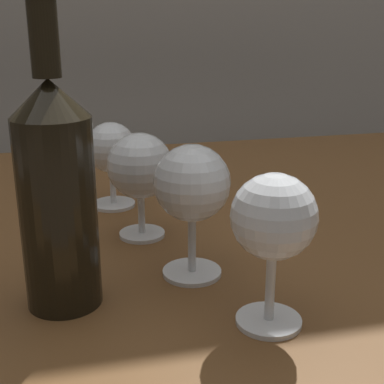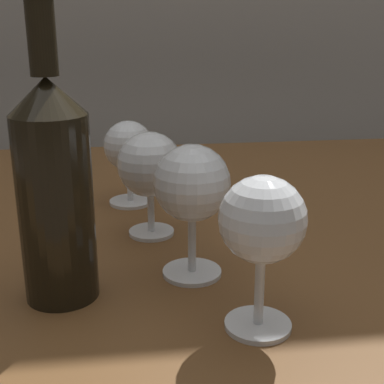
{
  "view_description": "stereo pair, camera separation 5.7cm",
  "coord_description": "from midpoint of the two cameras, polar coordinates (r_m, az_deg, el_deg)",
  "views": [
    {
      "loc": [
        -0.14,
        -0.72,
        1.03
      ],
      "look_at": [
        -0.01,
        -0.2,
        0.85
      ],
      "focal_mm": 50.17,
      "sensor_mm": 36.0,
      "label": 1
    },
    {
      "loc": [
        -0.08,
        -0.73,
        1.03
      ],
      "look_at": [
        -0.01,
        -0.2,
        0.85
      ],
      "focal_mm": 50.17,
      "sensor_mm": 36.0,
      "label": 2
    }
  ],
  "objects": [
    {
      "name": "wine_bottle",
      "position": [
        0.53,
        -11.48,
        0.59
      ],
      "size": [
        0.07,
        0.07,
        0.3
      ],
      "color": "black",
      "rests_on": "dining_table"
    },
    {
      "name": "dining_table",
      "position": [
        0.82,
        1.17,
        -8.47
      ],
      "size": [
        1.3,
        0.87,
        0.76
      ],
      "color": "brown",
      "rests_on": "ground_plane"
    },
    {
      "name": "wine_glass_pinot",
      "position": [
        0.47,
        10.92,
        -3.32
      ],
      "size": [
        0.08,
        0.08,
        0.15
      ],
      "color": "white",
      "rests_on": "dining_table"
    },
    {
      "name": "wine_glass_white",
      "position": [
        0.57,
        2.87,
        0.52
      ],
      "size": [
        0.08,
        0.08,
        0.15
      ],
      "color": "white",
      "rests_on": "dining_table"
    },
    {
      "name": "wine_glass_merlot",
      "position": [
        0.8,
        -4.74,
        4.68
      ],
      "size": [
        0.07,
        0.07,
        0.13
      ],
      "color": "white",
      "rests_on": "dining_table"
    },
    {
      "name": "wine_glass_rose",
      "position": [
        0.68,
        -2.13,
        2.63
      ],
      "size": [
        0.08,
        0.08,
        0.14
      ],
      "color": "white",
      "rests_on": "dining_table"
    }
  ]
}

